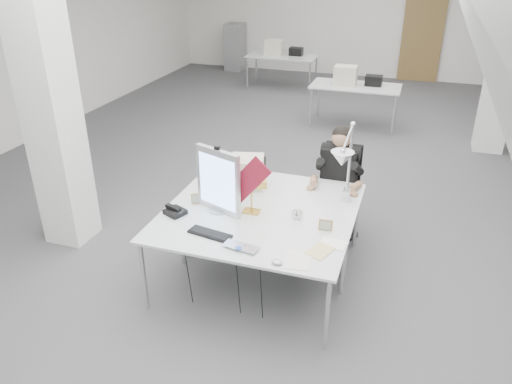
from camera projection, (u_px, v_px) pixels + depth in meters
The scene contains 23 objects.
room_shell at pixel (317, 66), 6.24m from camera, with size 10.04×14.04×3.24m.
desk_main at pixel (245, 234), 4.44m from camera, with size 1.80×0.90×0.03m, color silver.
desk_second at pixel (273, 192), 5.21m from camera, with size 1.80×0.90×0.03m, color silver.
bg_desk_a at pixel (356, 86), 9.06m from camera, with size 1.60×0.80×0.03m, color silver.
bg_desk_b at pixel (282, 56), 11.49m from camera, with size 1.60×0.80×0.03m, color silver.
filing_cabinet at pixel (235, 47), 13.26m from camera, with size 0.45×0.55×1.20m, color gray.
office_chair at pixel (338, 195), 5.65m from camera, with size 0.50×0.50×1.01m, color black, non-canonical shape.
seated_person at pixel (340, 165), 5.43m from camera, with size 0.45×0.56×0.84m, color black, non-canonical shape.
monitor at pixel (218, 181), 4.68m from camera, with size 0.51×0.05×0.63m, color silver.
pennant at pixel (248, 181), 4.53m from camera, with size 0.50×0.01×0.21m, color maroon.
keyboard at pixel (210, 234), 4.41m from camera, with size 0.40×0.13×0.02m, color black.
laptop at pixel (238, 250), 4.17m from camera, with size 0.31×0.20×0.02m, color #BCBCC1.
mouse at pixel (277, 262), 4.00m from camera, with size 0.09×0.06×0.04m, color #B4B4B9.
bankers_lamp at pixel (252, 196), 4.71m from camera, with size 0.30×0.12×0.34m, color gold, non-canonical shape.
desk_phone at pixel (175, 212), 4.74m from camera, with size 0.18×0.16×0.05m, color black.
picture_frame_left at pixel (198, 198), 4.93m from camera, with size 0.13×0.01×0.10m, color #A98448.
picture_frame_right at pixel (326, 225), 4.47m from camera, with size 0.13×0.01×0.10m, color #B4854D.
desk_clock at pixel (297, 214), 4.65m from camera, with size 0.10×0.10×0.03m, color silver.
paper_stack_a at pixel (298, 259), 4.06m from camera, with size 0.21×0.29×0.01m, color silver.
paper_stack_b at pixel (320, 251), 4.17m from camera, with size 0.17×0.24×0.01m, color #D7C181.
paper_stack_c at pixel (334, 244), 4.28m from camera, with size 0.22×0.16×0.01m, color white.
beige_monitor at pixel (247, 172), 5.24m from camera, with size 0.34×0.32×0.32m, color beige.
architect_lamp at pixel (346, 167), 4.58m from camera, with size 0.25×0.74×0.95m, color #B7B6BB, non-canonical shape.
Camera 1 is at (1.29, -6.08, 3.06)m, focal length 35.00 mm.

